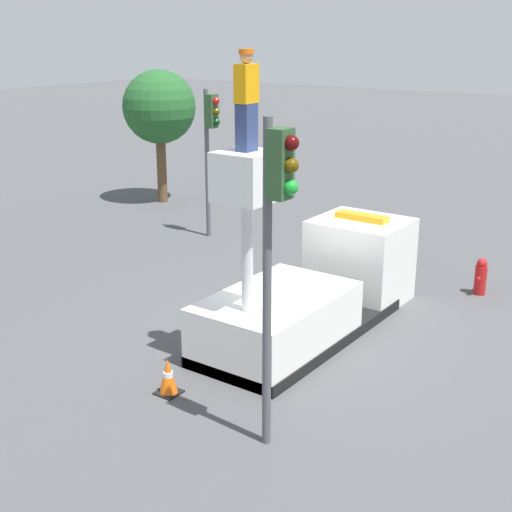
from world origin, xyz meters
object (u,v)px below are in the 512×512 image
at_px(worker, 246,101).
at_px(traffic_cone_rear, 168,377).
at_px(tree_right_bg, 159,108).
at_px(traffic_light_pole, 276,223).
at_px(fire_hydrant, 481,277).
at_px(bucket_truck, 314,291).
at_px(traffic_light_across, 210,134).

height_order(worker, traffic_cone_rear, worker).
bearing_deg(tree_right_bg, worker, -130.83).
relative_size(traffic_light_pole, traffic_cone_rear, 7.45).
distance_m(traffic_light_pole, fire_hydrant, 9.17).
distance_m(bucket_truck, fire_hydrant, 4.80).
distance_m(traffic_light_across, tree_right_bg, 5.25).
relative_size(traffic_light_across, fire_hydrant, 4.93).
bearing_deg(traffic_light_pole, fire_hydrant, -2.56).
height_order(traffic_light_across, tree_right_bg, tree_right_bg).
height_order(traffic_light_pole, tree_right_bg, traffic_light_pole).
bearing_deg(traffic_light_across, worker, -136.89).
bearing_deg(traffic_light_pole, worker, 45.11).
bearing_deg(traffic_light_pole, traffic_cone_rear, 83.64).
bearing_deg(tree_right_bg, fire_hydrant, -101.79).
height_order(bucket_truck, fire_hydrant, bucket_truck).
relative_size(traffic_cone_rear, tree_right_bg, 0.14).
height_order(bucket_truck, worker, worker).
bearing_deg(traffic_light_pole, bucket_truck, 23.55).
relative_size(traffic_light_pole, fire_hydrant, 5.56).
bearing_deg(tree_right_bg, traffic_light_pole, -131.47).
bearing_deg(traffic_light_across, bucket_truck, -124.19).
distance_m(bucket_truck, traffic_cone_rear, 4.18).
relative_size(bucket_truck, fire_hydrant, 6.72).
bearing_deg(traffic_cone_rear, traffic_light_pole, -96.36).
xyz_separation_m(traffic_light_across, fire_hydrant, (-0.13, -8.67, -2.81)).
xyz_separation_m(traffic_light_across, traffic_cone_rear, (-8.43, -5.78, -2.93)).
relative_size(bucket_truck, traffic_light_pole, 1.21).
bearing_deg(bucket_truck, traffic_light_pole, -156.45).
height_order(traffic_cone_rear, tree_right_bg, tree_right_bg).
bearing_deg(traffic_cone_rear, fire_hydrant, -19.17).
distance_m(bucket_truck, tree_right_bg, 13.22).
bearing_deg(tree_right_bg, traffic_light_across, -120.02).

